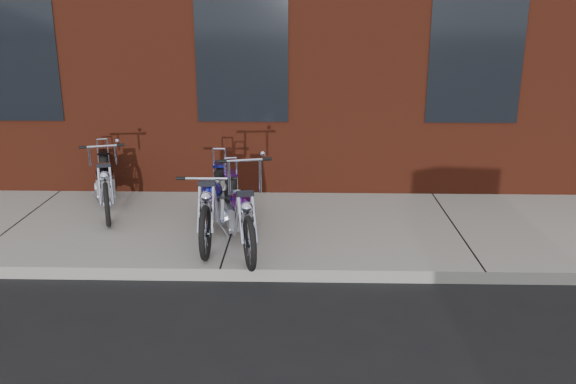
{
  "coord_description": "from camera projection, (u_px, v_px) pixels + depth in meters",
  "views": [
    {
      "loc": [
        0.94,
        -6.33,
        3.0
      ],
      "look_at": [
        0.75,
        0.8,
        0.83
      ],
      "focal_mm": 38.0,
      "sensor_mm": 36.0,
      "label": 1
    }
  ],
  "objects": [
    {
      "name": "chopper_blue",
      "position": [
        215.0,
        204.0,
        7.89
      ],
      "size": [
        0.56,
        2.28,
        0.99
      ],
      "rotation": [
        0.0,
        0.0,
        -1.56
      ],
      "color": "black",
      "rests_on": "sidewalk"
    },
    {
      "name": "ground",
      "position": [
        220.0,
        281.0,
        6.95
      ],
      "size": [
        120.0,
        120.0,
        0.0
      ],
      "primitive_type": "plane",
      "color": "black",
      "rests_on": "ground"
    },
    {
      "name": "sidewalk",
      "position": [
        235.0,
        229.0,
        8.37
      ],
      "size": [
        22.0,
        3.0,
        0.15
      ],
      "primitive_type": "cube",
      "color": "gray",
      "rests_on": "ground"
    },
    {
      "name": "chopper_third",
      "position": [
        106.0,
        183.0,
        8.89
      ],
      "size": [
        0.81,
        2.04,
        1.08
      ],
      "rotation": [
        0.0,
        0.0,
        -1.25
      ],
      "color": "black",
      "rests_on": "sidewalk"
    },
    {
      "name": "chopper_purple",
      "position": [
        239.0,
        213.0,
        7.56
      ],
      "size": [
        0.74,
        2.16,
        1.23
      ],
      "rotation": [
        0.0,
        0.0,
        -1.32
      ],
      "color": "black",
      "rests_on": "sidewalk"
    }
  ]
}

